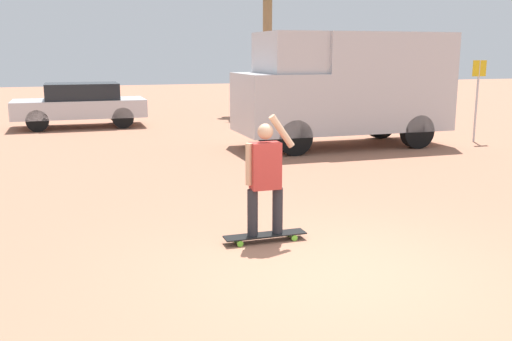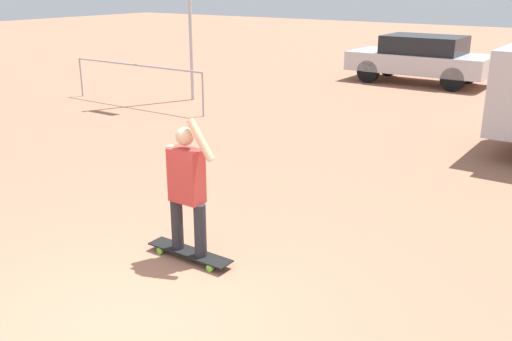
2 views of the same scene
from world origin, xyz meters
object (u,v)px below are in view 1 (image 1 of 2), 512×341
Objects in this scene: skateboard at (265,235)px; parked_car_silver at (81,104)px; street_sign at (478,90)px; person_skateboarder at (265,173)px; camper_van at (347,85)px.

parked_car_silver is (-2.02, 13.35, 0.71)m from skateboard.
parked_car_silver is 1.89× the size of street_sign.
street_sign is (8.50, 6.41, 0.54)m from person_skateboarder.
parked_car_silver is (-2.02, 13.35, -0.15)m from person_skateboarder.
parked_car_silver is at bearing 98.59° from person_skateboarder.
parked_car_silver reaches higher than skateboard.
street_sign reaches higher than person_skateboarder.
person_skateboarder is at bearing -124.11° from camper_van.
person_skateboarder is at bearing 180.00° from skateboard.
skateboard is 0.49× the size of street_sign.
camper_van is at bearing -43.80° from parked_car_silver.
person_skateboarder is 0.29× the size of camper_van.
skateboard is 0.86m from person_skateboarder.
street_sign is at bearing -33.41° from parked_car_silver.
parked_car_silver is 12.62m from street_sign.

